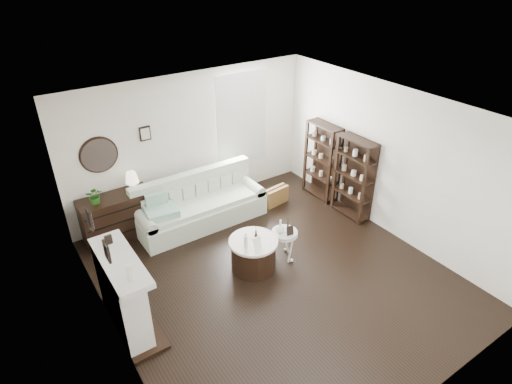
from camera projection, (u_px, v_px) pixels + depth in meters
room at (225, 123)px, 8.43m from camera, size 5.50×5.50×5.50m
fireplace at (124, 297)px, 5.77m from camera, size 0.50×1.40×1.84m
shelf_unit_far at (322, 161)px, 8.78m from camera, size 0.30×0.80×1.60m
shelf_unit_near at (354, 178)px, 8.14m from camera, size 0.30×0.80×1.60m
sofa at (200, 207)px, 8.15m from camera, size 2.45×0.85×0.95m
quilt at (161, 212)px, 7.55m from camera, size 0.60×0.51×0.14m
suitcase at (276, 196)px, 8.77m from camera, size 0.57×0.25×0.36m
dresser at (118, 217)px, 7.68m from camera, size 1.25×0.53×0.83m
table_lamp at (132, 182)px, 7.56m from camera, size 0.29×0.29×0.38m
potted_plant at (95, 195)px, 7.21m from camera, size 0.35×0.33×0.31m
drum_table at (253, 254)px, 6.98m from camera, size 0.80×0.80×0.55m
pedestal_table at (284, 234)px, 7.10m from camera, size 0.45×0.45×0.54m
eiffel_drum at (256, 232)px, 6.87m from camera, size 0.13×0.13×0.20m
bottle_drum at (246, 240)px, 6.61m from camera, size 0.06×0.06×0.28m
card_frame_drum at (257, 243)px, 6.62m from camera, size 0.16×0.09×0.20m
eiffel_ped at (288, 224)px, 7.09m from camera, size 0.13×0.13×0.20m
flask_ped at (280, 226)px, 6.99m from camera, size 0.13×0.13×0.25m
card_frame_ped at (290, 231)px, 6.96m from camera, size 0.13×0.07×0.16m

